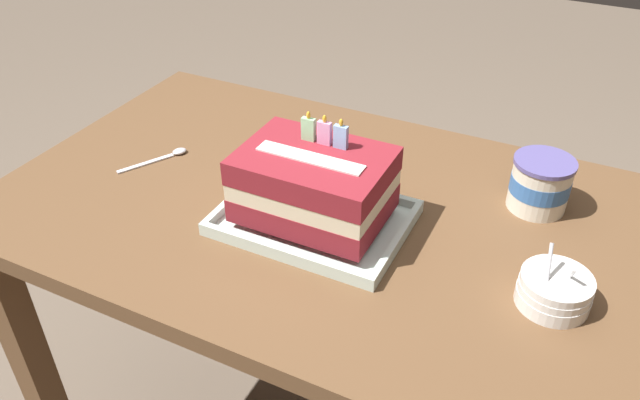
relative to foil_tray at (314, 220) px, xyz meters
name	(u,v)px	position (x,y,z in m)	size (l,w,h in m)	color
dining_table	(325,249)	(-0.01, 0.06, -0.11)	(1.22, 0.75, 0.75)	brown
foil_tray	(314,220)	(0.00, 0.00, 0.00)	(0.32, 0.24, 0.02)	silver
birthday_cake	(314,184)	(0.00, 0.00, 0.08)	(0.25, 0.18, 0.17)	maroon
bowl_stack	(554,290)	(0.41, -0.02, 0.02)	(0.11, 0.11, 0.10)	white
ice_cream_tub	(540,184)	(0.34, 0.22, 0.04)	(0.11, 0.11, 0.10)	silver
serving_spoon_near_tray	(168,155)	(-0.37, 0.07, 0.00)	(0.09, 0.14, 0.01)	silver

